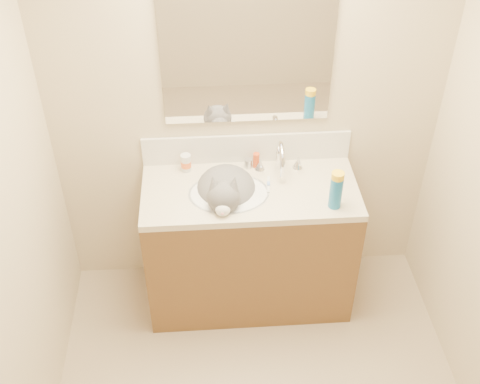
{
  "coord_description": "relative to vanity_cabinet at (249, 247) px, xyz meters",
  "views": [
    {
      "loc": [
        -0.24,
        -1.61,
        2.93
      ],
      "look_at": [
        -0.06,
        0.92,
        0.88
      ],
      "focal_mm": 45.0,
      "sensor_mm": 36.0,
      "label": 1
    }
  ],
  "objects": [
    {
      "name": "pill_bottle",
      "position": [
        -0.35,
        0.2,
        0.5
      ],
      "size": [
        0.06,
        0.06,
        0.11
      ],
      "primitive_type": "cylinder",
      "rotation": [
        0.0,
        0.0,
        -0.06
      ],
      "color": "silver",
      "rests_on": "counter_slab"
    },
    {
      "name": "toothbrush_head",
      "position": [
        0.1,
        0.02,
        0.46
      ],
      "size": [
        0.02,
        0.03,
        0.02
      ],
      "primitive_type": "cube",
      "rotation": [
        0.0,
        0.0,
        -0.12
      ],
      "color": "#698DDF",
      "rests_on": "counter_slab"
    },
    {
      "name": "spray_can",
      "position": [
        0.43,
        -0.18,
        0.54
      ],
      "size": [
        0.09,
        0.09,
        0.18
      ],
      "primitive_type": "cylinder",
      "rotation": [
        0.0,
        0.0,
        -0.42
      ],
      "color": "#1768A6",
      "rests_on": "counter_slab"
    },
    {
      "name": "pill_label",
      "position": [
        -0.35,
        0.2,
        0.49
      ],
      "size": [
        0.06,
        0.06,
        0.04
      ],
      "primitive_type": "cylinder",
      "rotation": [
        0.0,
        0.0,
        -0.06
      ],
      "color": "orange",
      "rests_on": "pill_bottle"
    },
    {
      "name": "amber_bottle",
      "position": [
        0.05,
        0.2,
        0.5
      ],
      "size": [
        0.04,
        0.04,
        0.09
      ],
      "primitive_type": "cylinder",
      "rotation": [
        0.0,
        0.0,
        -0.12
      ],
      "color": "#C94217",
      "rests_on": "counter_slab"
    },
    {
      "name": "spray_cap",
      "position": [
        0.43,
        -0.18,
        0.65
      ],
      "size": [
        0.09,
        0.09,
        0.04
      ],
      "primitive_type": "cylinder",
      "rotation": [
        0.0,
        0.0,
        -0.42
      ],
      "color": "yellow",
      "rests_on": "spray_can"
    },
    {
      "name": "room_shell",
      "position": [
        0.0,
        -0.97,
        1.08
      ],
      "size": [
        2.24,
        2.54,
        2.52
      ],
      "color": "#C7B394",
      "rests_on": "ground"
    },
    {
      "name": "faucet",
      "position": [
        0.18,
        0.14,
        0.54
      ],
      "size": [
        0.28,
        0.2,
        0.21
      ],
      "color": "silver",
      "rests_on": "counter_slab"
    },
    {
      "name": "mirror",
      "position": [
        0.0,
        0.26,
        1.13
      ],
      "size": [
        0.9,
        0.02,
        0.8
      ],
      "primitive_type": "cube",
      "color": "white",
      "rests_on": "room_shell"
    },
    {
      "name": "basin",
      "position": [
        -0.12,
        -0.03,
        0.38
      ],
      "size": [
        0.45,
        0.36,
        0.14
      ],
      "primitive_type": "ellipsoid",
      "color": "white",
      "rests_on": "vanity_cabinet"
    },
    {
      "name": "toothbrush",
      "position": [
        0.1,
        0.02,
        0.45
      ],
      "size": [
        0.03,
        0.14,
        0.01
      ],
      "primitive_type": "cube",
      "rotation": [
        0.0,
        0.0,
        -0.12
      ],
      "color": "silver",
      "rests_on": "counter_slab"
    },
    {
      "name": "vanity_cabinet",
      "position": [
        0.0,
        0.0,
        0.0
      ],
      "size": [
        1.2,
        0.55,
        0.82
      ],
      "primitive_type": "cube",
      "color": "brown",
      "rests_on": "ground"
    },
    {
      "name": "silver_jar",
      "position": [
        0.01,
        0.2,
        0.48
      ],
      "size": [
        0.06,
        0.06,
        0.05
      ],
      "primitive_type": "cylinder",
      "rotation": [
        0.0,
        0.0,
        -0.25
      ],
      "color": "#B7B7BC",
      "rests_on": "counter_slab"
    },
    {
      "name": "counter_slab",
      "position": [
        0.0,
        0.0,
        0.43
      ],
      "size": [
        1.2,
        0.55,
        0.04
      ],
      "primitive_type": "cube",
      "color": "beige",
      "rests_on": "vanity_cabinet"
    },
    {
      "name": "cat",
      "position": [
        -0.13,
        -0.01,
        0.44
      ],
      "size": [
        0.39,
        0.49,
        0.35
      ],
      "rotation": [
        0.0,
        0.0,
        -0.12
      ],
      "color": "#565356",
      "rests_on": "basin"
    },
    {
      "name": "backsplash",
      "position": [
        0.0,
        0.26,
        0.54
      ],
      "size": [
        1.2,
        0.02,
        0.18
      ],
      "primitive_type": "cube",
      "color": "silver",
      "rests_on": "counter_slab"
    }
  ]
}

